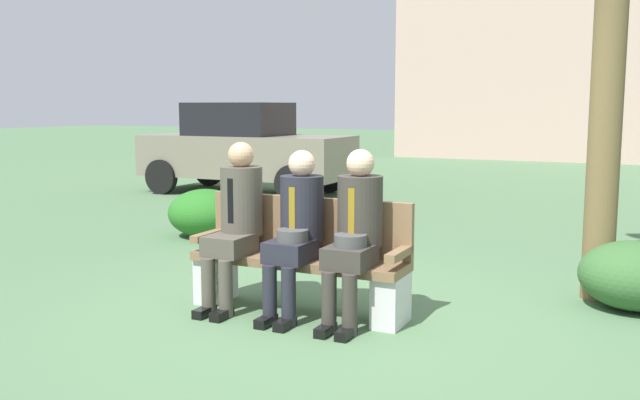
{
  "coord_description": "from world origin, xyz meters",
  "views": [
    {
      "loc": [
        2.26,
        -4.77,
        1.63
      ],
      "look_at": [
        -0.23,
        0.45,
        0.85
      ],
      "focal_mm": 39.46,
      "sensor_mm": 36.0,
      "label": 1
    }
  ],
  "objects_px": {
    "shrub_near_bench": "(206,213)",
    "shrub_mid_lawn": "(636,276)",
    "seated_man_left": "(236,216)",
    "seated_man_right": "(355,228)",
    "parked_car_near": "(245,148)",
    "park_bench": "(301,259)",
    "seated_man_middle": "(297,225)"
  },
  "relations": [
    {
      "from": "seated_man_left",
      "to": "seated_man_middle",
      "type": "relative_size",
      "value": 1.04
    },
    {
      "from": "seated_man_left",
      "to": "park_bench",
      "type": "bearing_deg",
      "value": 12.9
    },
    {
      "from": "parked_car_near",
      "to": "park_bench",
      "type": "bearing_deg",
      "value": -55.11
    },
    {
      "from": "park_bench",
      "to": "seated_man_right",
      "type": "bearing_deg",
      "value": -14.04
    },
    {
      "from": "seated_man_left",
      "to": "shrub_mid_lawn",
      "type": "distance_m",
      "value": 3.24
    },
    {
      "from": "shrub_near_bench",
      "to": "parked_car_near",
      "type": "relative_size",
      "value": 0.24
    },
    {
      "from": "parked_car_near",
      "to": "shrub_near_bench",
      "type": "bearing_deg",
      "value": -64.81
    },
    {
      "from": "seated_man_right",
      "to": "shrub_mid_lawn",
      "type": "distance_m",
      "value": 2.34
    },
    {
      "from": "seated_man_middle",
      "to": "parked_car_near",
      "type": "xyz_separation_m",
      "value": [
        -4.43,
        6.45,
        0.12
      ]
    },
    {
      "from": "shrub_mid_lawn",
      "to": "parked_car_near",
      "type": "xyz_separation_m",
      "value": [
        -6.81,
        5.14,
        0.56
      ]
    },
    {
      "from": "shrub_mid_lawn",
      "to": "shrub_near_bench",
      "type": "bearing_deg",
      "value": 166.94
    },
    {
      "from": "seated_man_left",
      "to": "shrub_mid_lawn",
      "type": "height_order",
      "value": "seated_man_left"
    },
    {
      "from": "park_bench",
      "to": "seated_man_middle",
      "type": "bearing_deg",
      "value": -78.35
    },
    {
      "from": "seated_man_middle",
      "to": "parked_car_near",
      "type": "distance_m",
      "value": 7.82
    },
    {
      "from": "seated_man_left",
      "to": "seated_man_right",
      "type": "bearing_deg",
      "value": -0.48
    },
    {
      "from": "seated_man_middle",
      "to": "seated_man_right",
      "type": "relative_size",
      "value": 0.98
    },
    {
      "from": "park_bench",
      "to": "seated_man_middle",
      "type": "relative_size",
      "value": 1.36
    },
    {
      "from": "seated_man_middle",
      "to": "seated_man_left",
      "type": "bearing_deg",
      "value": 178.89
    },
    {
      "from": "seated_man_left",
      "to": "shrub_near_bench",
      "type": "relative_size",
      "value": 1.4
    },
    {
      "from": "shrub_mid_lawn",
      "to": "parked_car_near",
      "type": "distance_m",
      "value": 8.55
    },
    {
      "from": "seated_man_left",
      "to": "shrub_mid_lawn",
      "type": "xyz_separation_m",
      "value": [
        2.93,
        1.3,
        -0.47
      ]
    },
    {
      "from": "shrub_mid_lawn",
      "to": "parked_car_near",
      "type": "height_order",
      "value": "parked_car_near"
    },
    {
      "from": "shrub_near_bench",
      "to": "shrub_mid_lawn",
      "type": "bearing_deg",
      "value": -13.06
    },
    {
      "from": "park_bench",
      "to": "parked_car_near",
      "type": "bearing_deg",
      "value": 124.89
    },
    {
      "from": "seated_man_left",
      "to": "parked_car_near",
      "type": "xyz_separation_m",
      "value": [
        -3.88,
        6.44,
        0.09
      ]
    },
    {
      "from": "seated_man_middle",
      "to": "parked_car_near",
      "type": "height_order",
      "value": "parked_car_near"
    },
    {
      "from": "seated_man_middle",
      "to": "parked_car_near",
      "type": "bearing_deg",
      "value": 124.51
    },
    {
      "from": "shrub_near_bench",
      "to": "parked_car_near",
      "type": "distance_m",
      "value": 4.45
    },
    {
      "from": "seated_man_right",
      "to": "parked_car_near",
      "type": "relative_size",
      "value": 0.33
    },
    {
      "from": "park_bench",
      "to": "seated_man_middle",
      "type": "height_order",
      "value": "seated_man_middle"
    },
    {
      "from": "shrub_mid_lawn",
      "to": "seated_man_middle",
      "type": "bearing_deg",
      "value": -151.19
    },
    {
      "from": "seated_man_middle",
      "to": "seated_man_right",
      "type": "xyz_separation_m",
      "value": [
        0.49,
        0.0,
        0.01
      ]
    }
  ]
}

